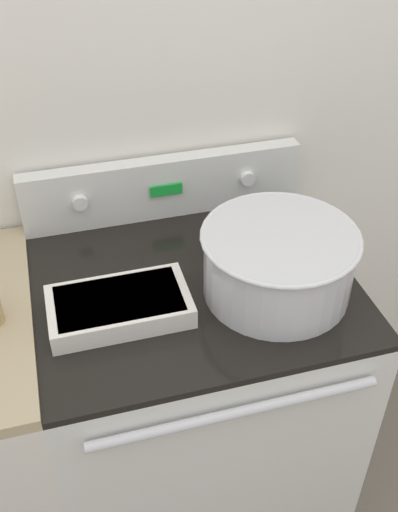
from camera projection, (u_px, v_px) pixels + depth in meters
name	position (u px, v px, depth m)	size (l,w,h in m)	color
kitchen_wall	(156.00, 104.00, 1.58)	(8.00, 0.05, 2.50)	silver
stove_range	(194.00, 401.00, 1.78)	(0.79, 0.70, 0.94)	silver
control_panel	(164.00, 187.00, 1.67)	(0.79, 0.07, 0.18)	silver
mixing_bowl	(278.00, 260.00, 1.40)	(0.37, 0.37, 0.17)	silver
casserole_dish	(119.00, 305.00, 1.37)	(0.32, 0.18, 0.05)	silver
ladle	(329.00, 240.00, 1.57)	(0.07, 0.31, 0.07)	teal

